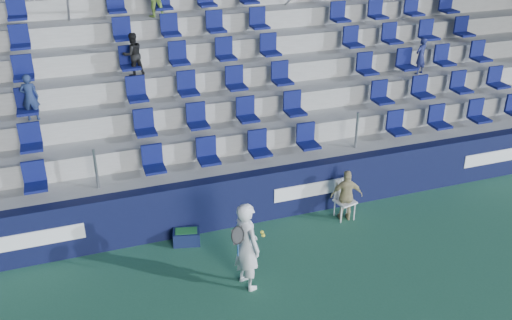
# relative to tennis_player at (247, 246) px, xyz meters

# --- Properties ---
(ground) EXTENTS (70.00, 70.00, 0.00)m
(ground) POSITION_rel_tennis_player_xyz_m (0.61, -1.02, -0.90)
(ground) COLOR #2A6347
(ground) RESTS_ON ground
(sponsor_wall) EXTENTS (24.00, 0.32, 1.20)m
(sponsor_wall) POSITION_rel_tennis_player_xyz_m (0.61, 2.13, -0.30)
(sponsor_wall) COLOR black
(sponsor_wall) RESTS_ON ground
(grandstand) EXTENTS (24.00, 8.17, 6.63)m
(grandstand) POSITION_rel_tennis_player_xyz_m (0.60, 7.23, 1.24)
(grandstand) COLOR #A3A39E
(grandstand) RESTS_ON ground
(tennis_player) EXTENTS (0.70, 0.75, 1.80)m
(tennis_player) POSITION_rel_tennis_player_xyz_m (0.00, 0.00, 0.00)
(tennis_player) COLOR silver
(tennis_player) RESTS_ON ground
(line_judge_chair) EXTENTS (0.49, 0.50, 0.94)m
(line_judge_chair) POSITION_rel_tennis_player_xyz_m (2.86, 1.63, -0.37)
(line_judge_chair) COLOR white
(line_judge_chair) RESTS_ON ground
(line_judge) EXTENTS (0.78, 0.50, 1.23)m
(line_judge) POSITION_rel_tennis_player_xyz_m (2.86, 1.48, -0.29)
(line_judge) COLOR tan
(line_judge) RESTS_ON ground
(ball_bin) EXTENTS (0.63, 0.48, 0.32)m
(ball_bin) POSITION_rel_tennis_player_xyz_m (-0.78, 1.73, -0.73)
(ball_bin) COLOR #10183B
(ball_bin) RESTS_ON ground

